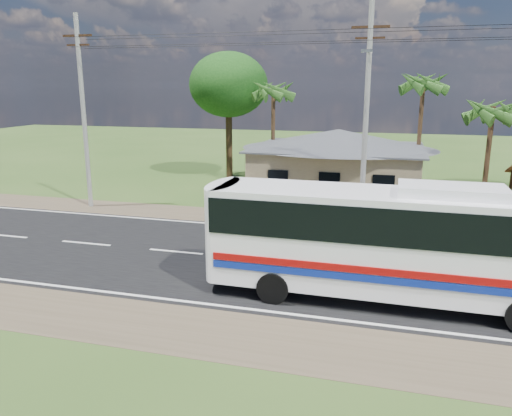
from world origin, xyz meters
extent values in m
plane|color=#2C4819|center=(0.00, 0.00, 0.00)|extent=(120.00, 120.00, 0.00)
cube|color=black|center=(0.00, 0.00, 0.01)|extent=(120.00, 10.00, 0.02)
cube|color=brown|center=(0.00, 6.50, 0.01)|extent=(120.00, 3.00, 0.01)
cube|color=brown|center=(0.00, -6.50, 0.01)|extent=(120.00, 3.00, 0.01)
cube|color=silver|center=(0.00, 4.70, 0.03)|extent=(120.00, 0.15, 0.01)
cube|color=silver|center=(0.00, -4.70, 0.03)|extent=(120.00, 0.15, 0.01)
cube|color=silver|center=(0.00, 0.00, 0.03)|extent=(120.00, 0.15, 0.01)
cube|color=tan|center=(1.00, 13.00, 1.60)|extent=(10.00, 8.00, 3.20)
cube|color=#4C4F54|center=(1.00, 13.00, 3.25)|extent=(10.60, 8.60, 0.10)
pyramid|color=#4C4F54|center=(1.00, 13.00, 4.40)|extent=(12.40, 10.00, 1.20)
cube|color=black|center=(-2.00, 8.98, 1.70)|extent=(1.20, 0.08, 1.20)
cube|color=black|center=(1.00, 8.98, 1.70)|extent=(1.20, 0.08, 1.20)
cube|color=black|center=(4.00, 8.98, 1.70)|extent=(1.20, 0.08, 1.20)
cylinder|color=#342113|center=(10.70, 10.30, 1.30)|extent=(0.16, 0.16, 2.60)
cylinder|color=#9E9E99|center=(-13.00, 6.50, 5.50)|extent=(0.26, 0.26, 11.00)
cube|color=#342113|center=(-13.00, 6.50, 9.80)|extent=(1.80, 0.12, 0.12)
cube|color=#342113|center=(-13.00, 6.50, 9.30)|extent=(1.40, 0.10, 0.10)
cylinder|color=#9E9E99|center=(3.00, 6.50, 5.50)|extent=(0.26, 0.26, 11.00)
cube|color=#342113|center=(3.00, 6.50, 9.80)|extent=(1.80, 0.12, 0.12)
cube|color=#342113|center=(3.00, 6.50, 9.30)|extent=(1.40, 0.10, 0.10)
cylinder|color=gray|center=(3.00, 5.50, 8.60)|extent=(0.08, 2.00, 0.08)
cube|color=gray|center=(3.00, 4.50, 8.60)|extent=(0.50, 0.18, 0.12)
cylinder|color=black|center=(-5.00, 6.50, 9.60)|extent=(16.00, 0.02, 0.02)
cylinder|color=#47301E|center=(9.50, 11.00, 3.00)|extent=(0.28, 0.28, 6.00)
cylinder|color=#47301E|center=(6.00, 15.50, 3.75)|extent=(0.28, 0.28, 7.50)
cylinder|color=#47301E|center=(-4.00, 16.00, 3.50)|extent=(0.28, 0.28, 7.00)
cylinder|color=#47301E|center=(-8.00, 18.00, 2.97)|extent=(0.50, 0.50, 5.95)
ellipsoid|color=#123B10|center=(-8.00, 18.00, 7.15)|extent=(6.00, 6.00, 4.92)
cube|color=white|center=(5.17, -2.74, 2.11)|extent=(13.03, 2.79, 3.25)
cube|color=black|center=(5.17, -2.74, 2.93)|extent=(13.08, 2.85, 1.19)
cube|color=black|center=(-1.34, -2.70, 2.55)|extent=(0.15, 2.49, 1.95)
cube|color=#960909|center=(5.16, -4.11, 1.52)|extent=(12.79, 0.12, 0.24)
cube|color=navy|center=(5.16, -4.11, 1.25)|extent=(12.79, 0.12, 0.24)
cube|color=white|center=(6.25, -2.74, 3.90)|extent=(3.26, 1.75, 0.33)
cylinder|color=black|center=(0.82, -3.96, 0.54)|extent=(1.09, 0.39, 1.08)
cylinder|color=black|center=(0.84, -1.46, 0.54)|extent=(1.09, 0.39, 1.08)
cylinder|color=black|center=(8.43, -1.51, 0.54)|extent=(1.09, 0.39, 1.08)
imported|color=black|center=(5.98, 7.46, 0.45)|extent=(1.81, 1.13, 0.90)
camera|label=1|loc=(4.40, -19.07, 7.11)|focal=35.00mm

